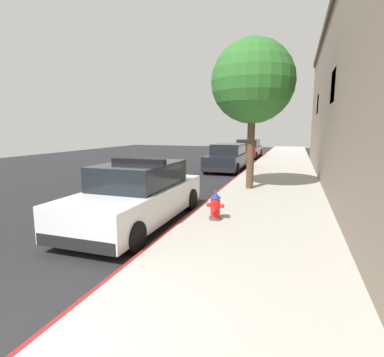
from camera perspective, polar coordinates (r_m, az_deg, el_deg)
ground_plane at (r=13.83m, az=-10.78°, el=-1.39°), size 33.56×60.00×0.20m
sidewalk_pavement at (r=12.05m, az=14.88°, el=-2.25°), size 3.66×60.00×0.15m
curb_painted_edge at (r=12.31m, az=6.17°, el=-1.75°), size 0.08×60.00×0.15m
police_cruiser at (r=7.95m, az=-10.09°, el=-3.07°), size 1.94×4.84×1.68m
parked_car_silver_ahead at (r=18.09m, az=6.75°, el=3.89°), size 1.94×4.84×1.56m
parked_car_dark_far at (r=26.41m, az=10.52°, el=5.49°), size 1.94×4.84×1.56m
fire_hydrant at (r=7.70m, az=4.40°, el=-5.19°), size 0.44×0.40×0.76m
street_tree at (r=11.90m, az=11.36°, el=17.37°), size 3.07×3.07×5.53m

